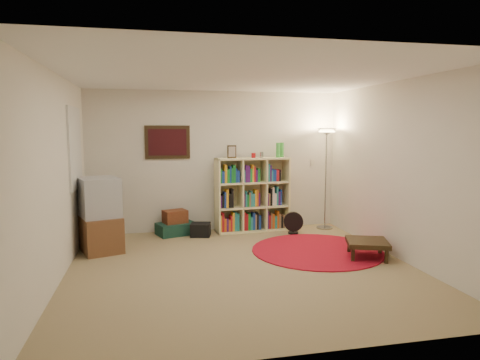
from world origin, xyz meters
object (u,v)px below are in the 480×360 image
at_px(floor_lamp, 326,145).
at_px(tv_stand, 100,216).
at_px(floor_fan, 293,223).
at_px(bookshelf, 251,196).
at_px(side_table, 367,243).
at_px(suitcase, 176,229).

relative_size(floor_lamp, tv_stand, 1.66).
xyz_separation_m(floor_lamp, floor_fan, (-0.71, -0.28, -1.34)).
relative_size(bookshelf, tv_stand, 1.43).
relative_size(floor_lamp, side_table, 2.58).
bearing_deg(floor_lamp, floor_fan, -158.24).
bearing_deg(bookshelf, floor_fan, -35.49).
xyz_separation_m(floor_fan, side_table, (0.56, -1.56, 0.02)).
relative_size(floor_lamp, suitcase, 2.51).
relative_size(bookshelf, floor_fan, 4.07).
height_order(suitcase, side_table, side_table).
xyz_separation_m(tv_stand, side_table, (3.75, -1.19, -0.32)).
height_order(bookshelf, suitcase, bookshelf).
bearing_deg(floor_fan, suitcase, -176.92).
xyz_separation_m(suitcase, side_table, (2.57, -1.95, 0.11)).
bearing_deg(bookshelf, floor_lamp, -9.26).
bearing_deg(floor_fan, bookshelf, 162.89).
bearing_deg(floor_lamp, bookshelf, 175.07).
height_order(floor_fan, suitcase, floor_fan).
distance_m(floor_lamp, suitcase, 3.08).
distance_m(bookshelf, suitcase, 1.45).
bearing_deg(side_table, bookshelf, 121.98).
xyz_separation_m(tv_stand, suitcase, (1.17, 0.76, -0.43)).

